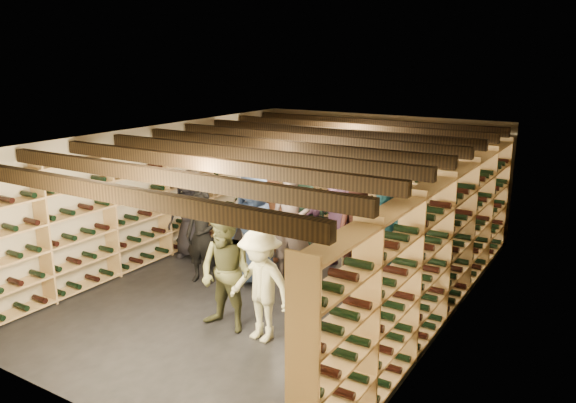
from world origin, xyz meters
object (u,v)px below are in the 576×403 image
at_px(crate_stack_left, 363,236).
at_px(person_6, 254,229).
at_px(person_7, 290,225).
at_px(crate_stack_right, 358,253).
at_px(crate_loose, 425,251).
at_px(person_4, 381,242).
at_px(person_2, 226,273).
at_px(person_3, 261,285).
at_px(person_0, 189,214).
at_px(person_9, 247,213).
at_px(person_5, 269,218).
at_px(person_8, 359,233).
at_px(person_11, 339,223).
at_px(person_1, 203,236).
at_px(person_10, 300,210).
at_px(person_12, 413,260).

distance_m(crate_stack_left, person_6, 2.28).
bearing_deg(person_6, person_7, 48.45).
bearing_deg(crate_stack_right, crate_stack_left, 101.36).
distance_m(crate_loose, person_4, 2.45).
bearing_deg(crate_stack_left, person_4, -57.85).
xyz_separation_m(person_2, person_7, (-0.18, 1.94, 0.14)).
distance_m(crate_loose, person_3, 4.36).
xyz_separation_m(person_0, person_9, (0.76, 0.73, -0.05)).
bearing_deg(person_5, person_8, 17.57).
bearing_deg(person_0, crate_loose, 14.26).
height_order(person_0, person_9, person_0).
distance_m(crate_stack_left, person_5, 1.75).
relative_size(person_3, person_5, 1.00).
xyz_separation_m(crate_stack_left, person_6, (-1.03, -1.97, 0.49)).
relative_size(person_0, person_11, 0.99).
distance_m(crate_stack_left, person_7, 1.74).
relative_size(person_5, person_9, 0.99).
bearing_deg(person_3, crate_stack_left, 98.09).
bearing_deg(person_7, person_1, -158.47).
bearing_deg(person_2, person_4, 55.70).
distance_m(person_7, person_10, 1.07).
distance_m(crate_stack_right, person_5, 1.70).
distance_m(person_11, person_12, 1.96).
relative_size(crate_stack_left, person_11, 0.51).
bearing_deg(person_0, person_8, -6.68).
xyz_separation_m(person_1, person_11, (1.61, 1.71, 0.04)).
distance_m(person_5, person_6, 1.20).
distance_m(person_2, person_3, 0.55).
xyz_separation_m(person_5, person_9, (-0.55, 0.06, 0.01)).
height_order(person_0, person_12, person_0).
xyz_separation_m(person_9, person_11, (1.84, 0.15, 0.06)).
distance_m(crate_stack_right, person_3, 3.11).
bearing_deg(crate_stack_left, person_0, -150.96).
xyz_separation_m(person_3, person_8, (0.22, 2.53, 0.06)).
bearing_deg(person_11, person_1, -113.61).
xyz_separation_m(person_1, person_8, (2.12, 1.42, 0.03)).
distance_m(person_7, person_9, 1.60).
height_order(crate_stack_left, person_5, person_5).
height_order(person_2, person_11, person_11).
xyz_separation_m(person_8, person_12, (1.17, -0.72, -0.02)).
bearing_deg(person_12, person_5, -172.36).
height_order(crate_stack_left, person_7, person_7).
xyz_separation_m(person_1, person_3, (1.90, -1.11, -0.03)).
bearing_deg(person_10, person_5, -138.27).
distance_m(person_5, person_12, 3.09).
height_order(person_3, person_10, person_10).
bearing_deg(person_9, person_3, -63.71).
relative_size(person_0, person_10, 0.91).
height_order(crate_loose, person_7, person_7).
distance_m(crate_stack_right, person_11, 0.68).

